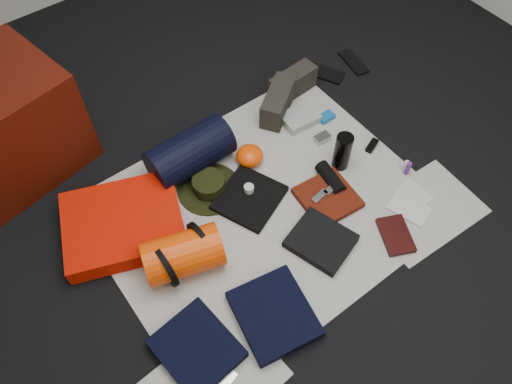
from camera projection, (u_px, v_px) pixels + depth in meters
floor at (263, 210)px, 2.57m from camera, size 4.50×4.50×0.02m
newspaper_mat at (264, 209)px, 2.56m from camera, size 1.60×1.30×0.01m
newspaper_sheet_front_left at (210, 384)px, 2.08m from camera, size 0.61×0.44×0.00m
newspaper_sheet_front_right at (423, 210)px, 2.55m from camera, size 0.60×0.43×0.00m
red_cabinet at (0, 127)px, 2.50m from camera, size 0.78×0.69×0.57m
sleeping_pad at (123, 224)px, 2.45m from camera, size 0.69×0.63×0.10m
stuff_sack at (183, 254)px, 2.29m from camera, size 0.40×0.31×0.21m
sack_strap_left at (164, 266)px, 2.26m from camera, size 0.02×0.22×0.22m
sack_strap_right at (201, 243)px, 2.32m from camera, size 0.03×0.22×0.22m
navy_duffel at (190, 152)px, 2.61m from camera, size 0.45×0.24×0.23m
boonie_brim at (209, 189)px, 2.62m from camera, size 0.44×0.44×0.01m
boonie_crown at (209, 184)px, 2.59m from camera, size 0.17×0.17×0.07m
hiking_boot_left at (278, 102)px, 2.87m from camera, size 0.33×0.28×0.16m
hiking_boot_right at (293, 83)px, 2.96m from camera, size 0.31×0.13×0.15m
flip_flop_left at (320, 72)px, 3.12m from camera, size 0.24×0.31×0.02m
flip_flop_right at (353, 62)px, 3.17m from camera, size 0.13×0.25×0.01m
trousers_navy_a at (197, 348)px, 2.13m from camera, size 0.33×0.37×0.05m
trousers_navy_b at (274, 314)px, 2.21m from camera, size 0.38×0.41×0.06m
trousers_charcoal at (321, 241)px, 2.43m from camera, size 0.33×0.35×0.05m
black_tshirt at (249, 198)px, 2.57m from camera, size 0.41×0.39×0.03m
red_shirt at (328, 198)px, 2.57m from camera, size 0.30×0.30×0.04m
orange_stuff_sack at (250, 156)px, 2.69m from camera, size 0.19×0.19×0.10m
first_aid_pouch at (300, 118)px, 2.87m from camera, size 0.22×0.17×0.05m
water_bottle at (342, 152)px, 2.62m from camera, size 0.10×0.10×0.23m
speaker at (330, 178)px, 2.62m from camera, size 0.11×0.20×0.08m
compact_camera at (322, 138)px, 2.80m from camera, size 0.09×0.06×0.04m
cyan_case at (326, 117)px, 2.89m from camera, size 0.09×0.06×0.03m
toiletry_purple at (408, 168)px, 2.65m from camera, size 0.03×0.03×0.08m
toiletry_clear at (405, 167)px, 2.66m from camera, size 0.03×0.03×0.08m
paperback_book at (396, 235)px, 2.45m from camera, size 0.21×0.25×0.03m
map_booklet at (409, 209)px, 2.55m from camera, size 0.19×0.23×0.01m
map_printout at (414, 194)px, 2.60m from camera, size 0.13×0.17×0.01m
sunglasses at (372, 146)px, 2.77m from camera, size 0.11×0.07×0.02m
key_cluster at (225, 376)px, 2.08m from camera, size 0.10×0.10×0.01m
tape_roll at (249, 189)px, 2.57m from camera, size 0.05×0.05×0.04m
energy_bar_a at (320, 196)px, 2.55m from camera, size 0.10×0.05×0.01m
energy_bar_b at (331, 188)px, 2.57m from camera, size 0.10×0.05×0.01m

